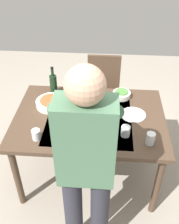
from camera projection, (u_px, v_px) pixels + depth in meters
name	position (u px, v px, depth m)	size (l,w,h in m)	color
ground_plane	(89.00, 171.00, 2.89)	(6.00, 6.00, 0.00)	#9E9384
dining_table	(89.00, 123.00, 2.48)	(1.39, 0.99, 0.77)	#4C3828
chair_near	(103.00, 88.00, 3.26)	(0.40, 0.40, 0.91)	#352114
person_server	(86.00, 165.00, 1.71)	(0.42, 0.61, 1.69)	#2D2D38
wine_bottle	(53.00, 84.00, 2.68)	(0.07, 0.07, 0.30)	black
wine_glass_left	(71.00, 111.00, 2.32)	(0.07, 0.07, 0.15)	white
water_cup_near_left	(36.00, 135.00, 2.16)	(0.07, 0.07, 0.09)	silver
water_cup_near_right	(96.00, 107.00, 2.45)	(0.07, 0.07, 0.11)	silver
water_cup_far_left	(126.00, 131.00, 2.19)	(0.08, 0.08, 0.09)	silver
water_cup_far_right	(151.00, 139.00, 2.11)	(0.07, 0.07, 0.10)	silver
serving_bowl_pasta	(51.00, 103.00, 2.55)	(0.30, 0.30, 0.07)	white
side_bowl_salad	(122.00, 94.00, 2.66)	(0.18, 0.18, 0.07)	white
dinner_plate_near	(133.00, 115.00, 2.44)	(0.23, 0.23, 0.01)	white
dinner_plate_far	(98.00, 100.00, 2.63)	(0.23, 0.23, 0.01)	white
table_fork	(77.00, 138.00, 2.19)	(0.01, 0.18, 0.01)	silver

